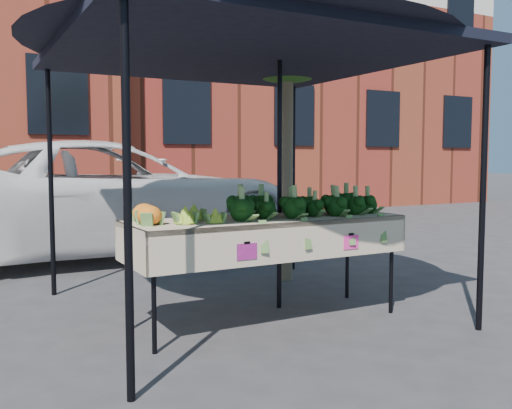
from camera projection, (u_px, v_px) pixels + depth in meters
name	position (u px, v px, depth m)	size (l,w,h in m)	color
ground	(272.00, 319.00, 4.94)	(90.00, 90.00, 0.00)	#2E2E30
table	(267.00, 270.00, 4.85)	(2.41, 0.83, 0.90)	beige
canopy	(242.00, 162.00, 5.12)	(3.16, 3.16, 2.74)	black
broccoli_heap	(301.00, 202.00, 4.99)	(1.53, 0.56, 0.24)	black
romanesco_cluster	(195.00, 210.00, 4.48)	(0.42, 0.46, 0.19)	#9DBB37
cauliflower_pair	(147.00, 213.00, 4.37)	(0.22, 0.42, 0.17)	orange
vehicle	(106.00, 48.00, 8.05)	(2.76, 1.66, 5.98)	white
street_tree	(287.00, 107.00, 6.38)	(2.02, 2.02, 3.98)	#1E4C14
building_right	(269.00, 74.00, 18.88)	(12.00, 8.00, 8.50)	brown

